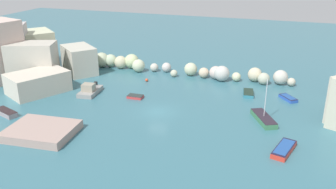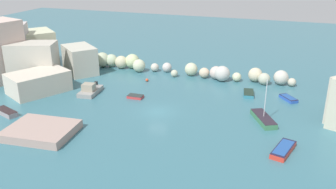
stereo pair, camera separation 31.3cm
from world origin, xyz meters
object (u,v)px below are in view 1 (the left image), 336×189
stone_dock (41,131)px  moored_boat_5 (6,113)px  moored_boat_3 (90,90)px  moored_boat_4 (284,149)px  moored_boat_6 (135,97)px  moored_boat_2 (248,93)px  moored_boat_0 (264,118)px  moored_boat_1 (288,98)px  channel_buoy (147,80)px

stone_dock → moored_boat_5: bearing=158.2°
moored_boat_3 → moored_boat_4: size_ratio=1.08×
moored_boat_5 → moored_boat_6: bearing=58.7°
moored_boat_2 → moored_boat_6: bearing=-74.8°
moored_boat_0 → moored_boat_3: moored_boat_0 is taller
stone_dock → moored_boat_4: stone_dock is taller
moored_boat_1 → moored_boat_2: size_ratio=0.93×
moored_boat_2 → moored_boat_5: (-29.01, -17.84, 0.08)m
moored_boat_4 → moored_boat_3: bearing=-91.6°
channel_buoy → stone_dock: bearing=-101.2°
channel_buoy → moored_boat_3: 10.01m
stone_dock → moored_boat_0: 27.07m
moored_boat_6 → channel_buoy: bearing=98.7°
moored_boat_0 → moored_boat_4: (2.79, -7.13, -0.05)m
moored_boat_5 → moored_boat_4: bearing=22.8°
moored_boat_1 → moored_boat_2: 5.71m
channel_buoy → moored_boat_6: 7.53m
moored_boat_4 → moored_boat_6: moored_boat_4 is taller
channel_buoy → moored_boat_6: (1.26, -7.43, -0.04)m
channel_buoy → moored_boat_1: bearing=-1.9°
moored_boat_3 → moored_boat_4: 29.72m
moored_boat_3 → moored_boat_6: moored_boat_3 is taller
channel_buoy → moored_boat_5: size_ratio=0.13×
stone_dock → moored_boat_6: stone_dock is taller
moored_boat_2 → moored_boat_6: size_ratio=1.47×
moored_boat_1 → moored_boat_6: moored_boat_1 is taller
moored_boat_5 → moored_boat_6: (13.52, 11.08, -0.13)m
moored_boat_0 → moored_boat_2: bearing=-8.1°
moored_boat_1 → moored_boat_5: size_ratio=0.80×
stone_dock → moored_boat_2: (21.05, 21.03, -0.23)m
channel_buoy → moored_boat_4: 27.94m
moored_boat_1 → moored_boat_3: (-28.39, -7.32, 0.30)m
moored_boat_2 → moored_boat_3: moored_boat_3 is taller
channel_buoy → moored_boat_2: 16.77m
moored_boat_0 → moored_boat_6: 18.62m
moored_boat_3 → moored_boat_5: 12.22m
moored_boat_1 → moored_boat_2: moored_boat_2 is taller
stone_dock → moored_boat_2: stone_dock is taller
moored_boat_0 → moored_boat_2: moored_boat_0 is taller
moored_boat_5 → moored_boat_2: bearing=51.0°
moored_boat_0 → moored_boat_4: bearing=173.9°
channel_buoy → moored_boat_0: (19.78, -9.33, 0.12)m
channel_buoy → moored_boat_2: moored_boat_2 is taller
channel_buoy → moored_boat_4: size_ratio=0.11×
moored_boat_2 → moored_boat_4: (5.82, -15.80, 0.06)m
moored_boat_6 → moored_boat_3: bearing=-175.9°
moored_boat_3 → moored_boat_6: (7.19, 0.63, -0.34)m
stone_dock → moored_boat_1: 33.99m
moored_boat_1 → channel_buoy: bearing=50.4°
moored_boat_4 → channel_buoy: bearing=-111.3°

